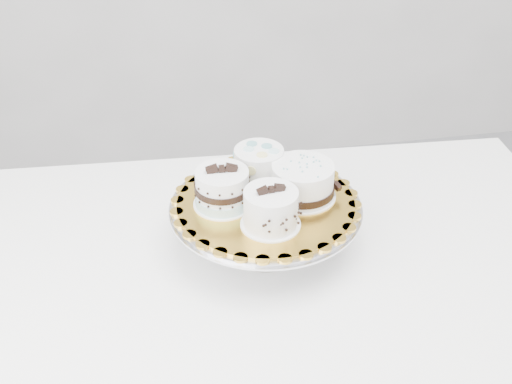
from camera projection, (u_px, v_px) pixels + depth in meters
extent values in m
cube|color=white|center=(285.00, 269.00, 1.21)|extent=(1.25, 0.87, 0.04)
cube|color=white|center=(48.00, 309.00, 1.65)|extent=(0.05, 0.05, 0.71)
cube|color=white|center=(458.00, 273.00, 1.76)|extent=(0.05, 0.05, 0.71)
cylinder|color=gray|center=(265.00, 242.00, 1.24)|extent=(0.16, 0.16, 0.01)
cylinder|color=gray|center=(265.00, 227.00, 1.21)|extent=(0.11, 0.11, 0.09)
cylinder|color=silver|center=(266.00, 206.00, 1.19)|extent=(0.35, 0.35, 0.01)
cylinder|color=silver|center=(266.00, 207.00, 1.19)|extent=(0.36, 0.36, 0.00)
cylinder|color=gold|center=(266.00, 203.00, 1.18)|extent=(0.40, 0.40, 0.00)
cylinder|color=white|center=(270.00, 224.00, 1.12)|extent=(0.11, 0.11, 0.00)
cylinder|color=white|center=(271.00, 208.00, 1.10)|extent=(0.11, 0.11, 0.07)
cylinder|color=white|center=(223.00, 204.00, 1.17)|extent=(0.11, 0.11, 0.00)
cylinder|color=white|center=(222.00, 188.00, 1.15)|extent=(0.10, 0.10, 0.07)
cylinder|color=#A9D4D6|center=(223.00, 199.00, 1.17)|extent=(0.10, 0.10, 0.02)
cylinder|color=black|center=(222.00, 187.00, 1.15)|extent=(0.10, 0.10, 0.01)
cylinder|color=white|center=(259.00, 180.00, 1.24)|extent=(0.11, 0.11, 0.00)
cylinder|color=white|center=(259.00, 165.00, 1.22)|extent=(0.11, 0.11, 0.07)
cylinder|color=white|center=(302.00, 195.00, 1.20)|extent=(0.13, 0.13, 0.00)
cylinder|color=white|center=(303.00, 180.00, 1.18)|extent=(0.15, 0.15, 0.06)
cylinder|color=black|center=(302.00, 188.00, 1.19)|extent=(0.12, 0.12, 0.01)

